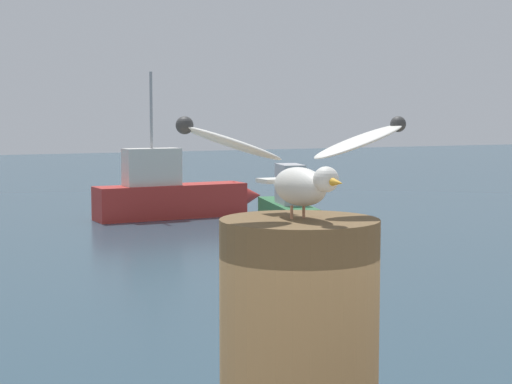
% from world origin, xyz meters
% --- Properties ---
extents(seagull, '(0.67, 0.39, 0.27)m').
position_xyz_m(seagull, '(0.44, -0.34, 2.73)').
color(seagull, tan).
rests_on(seagull, mooring_post).
extents(boat_green, '(1.71, 3.86, 1.72)m').
position_xyz_m(boat_green, '(9.10, 15.35, 0.55)').
color(boat_green, '#2D6B3D').
rests_on(boat_green, ground_plane).
extents(boat_red, '(4.98, 1.00, 4.06)m').
position_xyz_m(boat_red, '(7.94, 19.55, 0.66)').
color(boat_red, '#B72D28').
rests_on(boat_red, ground_plane).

